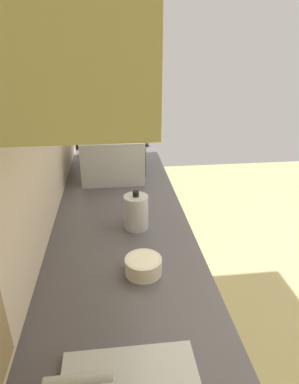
# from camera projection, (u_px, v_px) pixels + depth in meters

# --- Properties ---
(ground_plane) EXTENTS (5.86, 5.86, 0.00)m
(ground_plane) POSITION_uv_depth(u_px,v_px,m) (285.00, 311.00, 2.24)
(ground_plane) COLOR tan
(wall_back) EXTENTS (3.78, 0.12, 2.78)m
(wall_back) POSITION_uv_depth(u_px,v_px,m) (33.00, 111.00, 1.51)
(wall_back) COLOR beige
(wall_back) RESTS_ON ground_plane
(counter_run) EXTENTS (2.86, 0.66, 0.89)m
(counter_run) POSITION_uv_depth(u_px,v_px,m) (125.00, 322.00, 1.58)
(counter_run) COLOR #C2C063
(counter_run) RESTS_ON ground_plane
(oven_range) EXTENTS (0.59, 0.62, 1.07)m
(oven_range) POSITION_uv_depth(u_px,v_px,m) (115.00, 182.00, 3.13)
(oven_range) COLOR black
(oven_range) RESTS_ON ground_plane
(microwave) EXTENTS (0.50, 0.39, 0.26)m
(microwave) POSITION_uv_depth(u_px,v_px,m) (113.00, 154.00, 2.13)
(microwave) COLOR #B7BABF
(microwave) RESTS_ON counter_run
(bowl) EXTENTS (0.14, 0.14, 0.06)m
(bowl) POSITION_uv_depth(u_px,v_px,m) (143.00, 265.00, 1.22)
(bowl) COLOR silver
(bowl) RESTS_ON counter_run
(kettle) EXTENTS (0.15, 0.11, 0.18)m
(kettle) POSITION_uv_depth(u_px,v_px,m) (136.00, 212.00, 1.51)
(kettle) COLOR #B7BABF
(kettle) RESTS_ON counter_run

